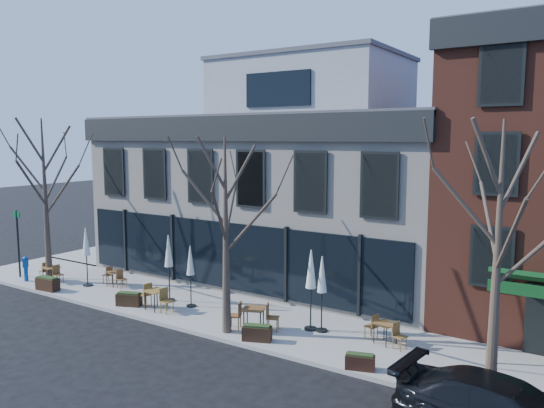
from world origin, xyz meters
The scene contains 23 objects.
ground centered at (0.00, 0.00, 0.00)m, with size 120.00×120.00×0.00m, color black.
sidewalk_front centered at (3.25, -2.15, 0.07)m, with size 33.50×4.70×0.15m, color gray.
sidewalk_side centered at (-11.25, 6.00, 0.07)m, with size 4.50×12.00×0.15m, color gray.
corner_building centered at (0.07, 5.07, 4.72)m, with size 18.39×10.39×11.10m.
tree_corner centered at (-8.49, -3.20, 4.25)m, with size 3.93×3.98×7.92m.
tree_mid centered at (3.01, -3.90, 3.79)m, with size 3.50×3.55×7.04m.
tree_right centered at (12.01, -3.90, 4.02)m, with size 3.72×3.77×7.48m.
sign_pole centered at (-10.50, -3.50, 2.07)m, with size 0.50×0.10×3.40m.
call_box centered at (-9.50, -3.80, 0.82)m, with size 0.26×0.25×1.27m.
cafe_set_0 centered at (-8.37, -3.18, 0.61)m, with size 1.72×0.74×0.89m.
cafe_set_1 centered at (-5.20, -1.99, 0.58)m, with size 1.64×0.73×0.85m.
cafe_set_2 centered at (-0.99, -3.47, 0.66)m, with size 1.93×0.84×1.00m.
cafe_set_4 centered at (3.70, -3.19, 0.67)m, with size 1.93×1.21×1.00m.
cafe_set_5 centered at (8.23, -1.84, 0.60)m, with size 1.71×0.93×0.88m.
umbrella_0 centered at (-6.27, -2.70, 2.12)m, with size 0.45×0.45×2.80m.
umbrella_1 centered at (-1.33, -2.32, 2.19)m, with size 0.46×0.46×2.89m.
umbrella_2 centered at (-0.04, -2.39, 1.97)m, with size 0.41×0.41×2.57m.
umbrella_3 centered at (5.85, -1.97, 2.11)m, with size 0.44×0.44×2.78m.
umbrella_4 centered at (5.44, -2.04, 2.25)m, with size 0.48×0.48×2.98m.
planter_0 centered at (-7.19, -4.20, 0.47)m, with size 1.18×0.57×0.64m.
planter_1 centered at (-2.29, -3.73, 0.44)m, with size 1.12×0.77×0.58m.
planter_2 centered at (4.40, -4.00, 0.43)m, with size 1.09×0.75×0.57m.
planter_3 centered at (8.34, -4.20, 0.40)m, with size 0.95×0.60×0.50m.
Camera 1 is at (14.41, -18.56, 7.15)m, focal length 35.00 mm.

